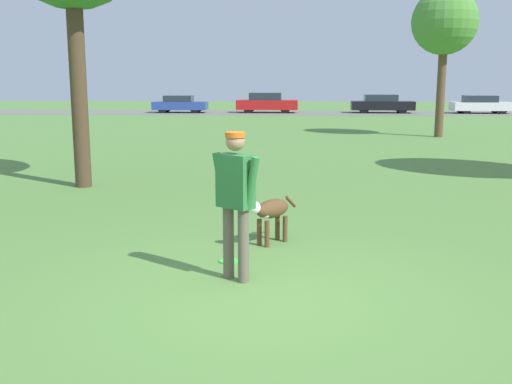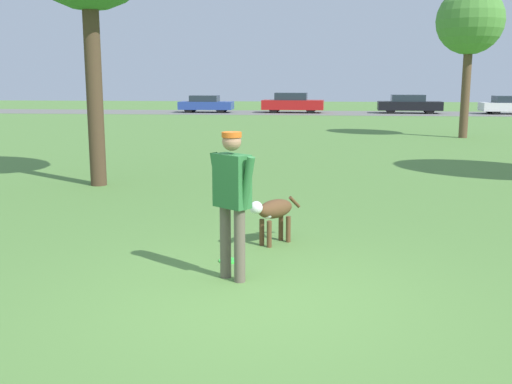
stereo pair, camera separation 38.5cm
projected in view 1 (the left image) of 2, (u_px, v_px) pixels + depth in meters
The scene contains 10 objects.
ground_plane at pixel (263, 298), 6.43m from camera, with size 120.00×120.00×0.00m, color #56843D.
far_road_strip at pixel (286, 113), 42.70m from camera, with size 120.00×6.00×0.01m.
person at pixel (236, 193), 6.84m from camera, with size 0.61×0.50×1.74m.
dog at pixel (270, 211), 8.48m from camera, with size 0.72×0.84×0.67m.
frisbee at pixel (229, 261), 7.72m from camera, with size 0.25×0.25×0.02m.
tree_far_right at pixel (445, 23), 23.88m from camera, with size 2.63×2.63×5.92m.
parked_car_blue at pixel (180, 104), 42.74m from camera, with size 3.83×1.68×1.23m.
parked_car_red at pixel (267, 103), 42.66m from camera, with size 4.40×1.90×1.42m.
parked_car_black at pixel (382, 104), 42.42m from camera, with size 4.45×1.92×1.30m.
parked_car_white at pixel (481, 105), 41.79m from camera, with size 4.06×1.79×1.25m.
Camera 1 is at (0.27, -6.10, 2.31)m, focal length 42.00 mm.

